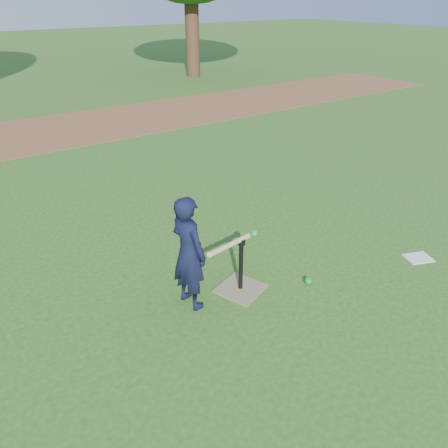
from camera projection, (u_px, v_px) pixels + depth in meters
ground at (268, 299)px, 4.44m from camera, size 80.00×80.00×0.00m
dirt_strip at (53, 131)px, 9.86m from camera, size 24.00×3.00×0.01m
child at (189, 253)px, 4.13m from camera, size 0.34×0.46×1.17m
wiffle_ball_ground at (308, 281)px, 4.66m from camera, size 0.08×0.08×0.08m
clipboard at (418, 258)px, 5.13m from camera, size 0.36×0.32×0.01m
batting_tee at (241, 281)px, 4.54m from camera, size 0.55×0.55×0.61m
swing_action at (235, 242)px, 4.23m from camera, size 0.63×0.14×0.12m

